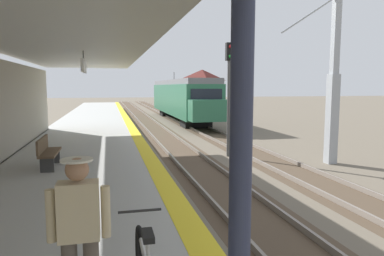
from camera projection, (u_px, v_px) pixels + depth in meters
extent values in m
cube|color=#A8A8A3|center=(85.00, 157.00, 14.16)|extent=(5.00, 80.00, 0.90)
cube|color=yellow|center=(141.00, 143.00, 14.63)|extent=(0.50, 80.00, 0.01)
cube|color=silver|center=(59.00, 38.00, 8.21)|extent=(4.40, 24.00, 0.16)
cylinder|color=#2D334C|center=(239.00, 240.00, 2.54)|extent=(0.16, 0.16, 4.27)
cube|color=white|center=(84.00, 66.00, 10.29)|extent=(0.08, 1.40, 0.36)
cylinder|color=#333333|center=(83.00, 55.00, 10.26)|extent=(0.03, 0.03, 0.27)
cube|color=#4C3D2D|center=(175.00, 147.00, 19.09)|extent=(2.34, 120.00, 0.01)
cube|color=slate|center=(161.00, 146.00, 18.92)|extent=(0.08, 120.00, 0.15)
cube|color=slate|center=(188.00, 145.00, 19.25)|extent=(0.08, 120.00, 0.15)
cube|color=#4C3D2D|center=(234.00, 144.00, 19.87)|extent=(2.34, 120.00, 0.01)
cube|color=slate|center=(222.00, 144.00, 19.70)|extent=(0.08, 120.00, 0.15)
cube|color=slate|center=(246.00, 143.00, 20.03)|extent=(0.08, 120.00, 0.15)
cube|color=#286647|center=(181.00, 99.00, 33.95)|extent=(2.90, 18.00, 2.70)
cube|color=slate|center=(181.00, 82.00, 33.77)|extent=(2.67, 18.00, 0.44)
cube|color=black|center=(206.00, 97.00, 25.18)|extent=(2.32, 0.06, 1.21)
cube|color=#286647|center=(209.00, 110.00, 24.53)|extent=(2.78, 1.60, 1.49)
cube|color=black|center=(196.00, 95.00, 34.24)|extent=(0.04, 15.84, 0.86)
cylinder|color=#333333|center=(174.00, 76.00, 37.17)|extent=(0.06, 0.06, 0.90)
cube|color=black|center=(196.00, 123.00, 28.49)|extent=(2.17, 2.20, 0.72)
cube|color=black|center=(171.00, 112.00, 39.80)|extent=(2.17, 2.20, 0.72)
cube|color=#C6B289|center=(79.00, 211.00, 3.35)|extent=(0.38, 0.22, 0.56)
cylinder|color=#C6B289|center=(51.00, 216.00, 3.30)|extent=(0.09, 0.09, 0.50)
cylinder|color=#C6B289|center=(106.00, 211.00, 3.41)|extent=(0.09, 0.09, 0.50)
sphere|color=#A37556|center=(77.00, 169.00, 3.31)|extent=(0.22, 0.22, 0.22)
cylinder|color=beige|center=(77.00, 160.00, 3.30)|extent=(0.30, 0.30, 0.02)
cylinder|color=#B7B7B7|center=(144.00, 255.00, 3.55)|extent=(0.04, 0.95, 0.04)
cube|color=black|center=(148.00, 236.00, 3.15)|extent=(0.10, 0.24, 0.06)
cylinder|color=#262626|center=(140.00, 211.00, 3.95)|extent=(0.48, 0.03, 0.03)
cylinder|color=#4C4C4C|center=(229.00, 109.00, 16.28)|extent=(0.16, 0.16, 4.40)
cube|color=black|center=(229.00, 52.00, 15.97)|extent=(0.32, 0.24, 0.80)
sphere|color=red|center=(230.00, 46.00, 15.81)|extent=(0.16, 0.16, 0.16)
sphere|color=green|center=(230.00, 56.00, 15.86)|extent=(0.16, 0.16, 0.16)
cube|color=#9EA3A8|center=(332.00, 119.00, 14.80)|extent=(0.40, 0.40, 3.75)
cube|color=#9EA3A8|center=(336.00, 27.00, 14.36)|extent=(0.28, 0.28, 3.75)
cylinder|color=#9EA3A8|center=(310.00, 14.00, 14.03)|extent=(2.47, 0.07, 1.60)
cube|color=brown|center=(50.00, 153.00, 10.21)|extent=(0.44, 1.60, 0.06)
cube|color=brown|center=(42.00, 145.00, 10.14)|extent=(0.06, 1.60, 0.40)
cube|color=#333333|center=(47.00, 164.00, 9.66)|extent=(0.36, 0.08, 0.44)
cube|color=#333333|center=(54.00, 156.00, 10.82)|extent=(0.36, 0.08, 0.44)
cube|color=maroon|center=(202.00, 92.00, 66.07)|extent=(6.00, 4.80, 4.40)
pyramid|color=maroon|center=(202.00, 75.00, 65.69)|extent=(6.60, 5.28, 2.00)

